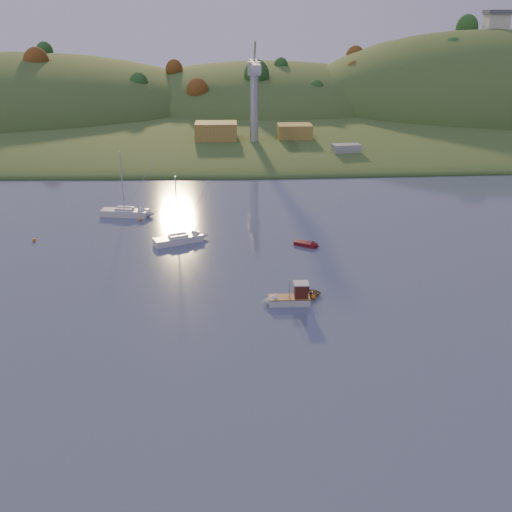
{
  "coord_description": "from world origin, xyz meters",
  "views": [
    {
      "loc": [
        -3.79,
        -29.56,
        30.41
      ],
      "look_at": [
        -1.07,
        35.35,
        4.32
      ],
      "focal_mm": 40.0,
      "sensor_mm": 36.0,
      "label": 1
    }
  ],
  "objects_px": {
    "sailboat_near": "(178,239)",
    "sailboat_far": "(125,212)",
    "fishing_boat": "(286,298)",
    "red_tender": "(310,245)",
    "canoe": "(308,293)"
  },
  "relations": [
    {
      "from": "sailboat_far",
      "to": "red_tender",
      "type": "xyz_separation_m",
      "value": [
        30.22,
        -16.24,
        -0.45
      ]
    },
    {
      "from": "red_tender",
      "to": "fishing_boat",
      "type": "bearing_deg",
      "value": -74.69
    },
    {
      "from": "sailboat_near",
      "to": "sailboat_far",
      "type": "xyz_separation_m",
      "value": [
        -10.42,
        13.81,
        0.04
      ]
    },
    {
      "from": "red_tender",
      "to": "canoe",
      "type": "bearing_deg",
      "value": -67.16
    },
    {
      "from": "fishing_boat",
      "to": "sailboat_far",
      "type": "xyz_separation_m",
      "value": [
        -24.87,
        35.08,
        -0.07
      ]
    },
    {
      "from": "sailboat_near",
      "to": "canoe",
      "type": "relative_size",
      "value": 3.05
    },
    {
      "from": "fishing_boat",
      "to": "sailboat_far",
      "type": "height_order",
      "value": "sailboat_far"
    },
    {
      "from": "fishing_boat",
      "to": "red_tender",
      "type": "xyz_separation_m",
      "value": [
        5.35,
        18.84,
        -0.52
      ]
    },
    {
      "from": "fishing_boat",
      "to": "sailboat_near",
      "type": "xyz_separation_m",
      "value": [
        -14.46,
        21.26,
        -0.12
      ]
    },
    {
      "from": "sailboat_far",
      "to": "canoe",
      "type": "xyz_separation_m",
      "value": [
        27.8,
        -32.84,
        -0.38
      ]
    },
    {
      "from": "red_tender",
      "to": "sailboat_near",
      "type": "bearing_deg",
      "value": -155.83
    },
    {
      "from": "sailboat_near",
      "to": "canoe",
      "type": "xyz_separation_m",
      "value": [
        17.38,
        -19.02,
        -0.33
      ]
    },
    {
      "from": "sailboat_near",
      "to": "canoe",
      "type": "height_order",
      "value": "sailboat_near"
    },
    {
      "from": "sailboat_far",
      "to": "red_tender",
      "type": "height_order",
      "value": "sailboat_far"
    },
    {
      "from": "sailboat_near",
      "to": "sailboat_far",
      "type": "distance_m",
      "value": 17.3
    }
  ]
}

